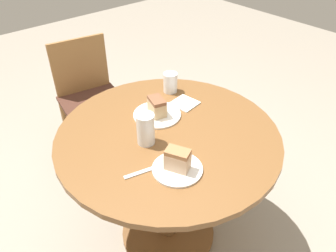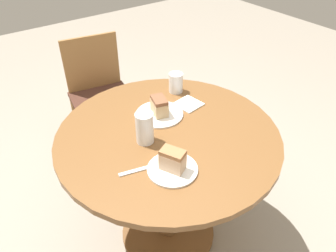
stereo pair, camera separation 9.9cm
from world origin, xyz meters
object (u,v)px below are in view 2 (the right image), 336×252
object	(u,v)px
glass_lemonade	(145,129)
glass_water	(176,84)
cake_slice_near	(173,160)
plate_far	(159,114)
cake_slice_far	(159,106)
chair	(101,96)
plate_near	(172,169)

from	to	relation	value
glass_lemonade	glass_water	world-z (taller)	glass_lemonade
glass_water	cake_slice_near	bearing A→B (deg)	-128.60
plate_far	cake_slice_far	size ratio (longest dim) A/B	2.08
plate_far	glass_lemonade	bearing A→B (deg)	-142.50
chair	cake_slice_near	world-z (taller)	cake_slice_near
plate_far	glass_lemonade	size ratio (longest dim) A/B	1.62
cake_slice_far	glass_water	xyz separation A→B (m)	(0.21, 0.14, -0.01)
glass_lemonade	plate_far	bearing A→B (deg)	37.50
cake_slice_far	glass_water	world-z (taller)	glass_water
chair	glass_lemonade	world-z (taller)	glass_lemonade
chair	cake_slice_far	bearing A→B (deg)	-82.96
plate_far	cake_slice_near	distance (m)	0.41
chair	glass_lemonade	bearing A→B (deg)	-92.87
cake_slice_near	plate_near	bearing A→B (deg)	63.43
chair	plate_near	size ratio (longest dim) A/B	4.17
chair	plate_far	xyz separation A→B (m)	(-0.04, -0.81, 0.30)
plate_near	glass_water	xyz separation A→B (m)	(0.40, 0.50, 0.04)
plate_near	cake_slice_far	xyz separation A→B (m)	(0.19, 0.36, 0.05)
plate_near	cake_slice_near	bearing A→B (deg)	-116.57
cake_slice_near	plate_far	bearing A→B (deg)	62.55
plate_near	cake_slice_near	distance (m)	0.05
glass_lemonade	cake_slice_far	bearing A→B (deg)	37.50
cake_slice_near	glass_water	xyz separation A→B (m)	(0.40, 0.50, -0.01)
plate_near	plate_far	bearing A→B (deg)	62.55
cake_slice_far	glass_lemonade	xyz separation A→B (m)	(-0.17, -0.13, 0.01)
plate_near	glass_lemonade	world-z (taller)	glass_lemonade
chair	glass_lemonade	size ratio (longest dim) A/B	5.86
plate_near	glass_water	distance (m)	0.64
chair	cake_slice_far	size ratio (longest dim) A/B	7.55
chair	glass_water	size ratio (longest dim) A/B	7.88
cake_slice_far	plate_near	bearing A→B (deg)	-117.45
plate_far	cake_slice_near	world-z (taller)	cake_slice_near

